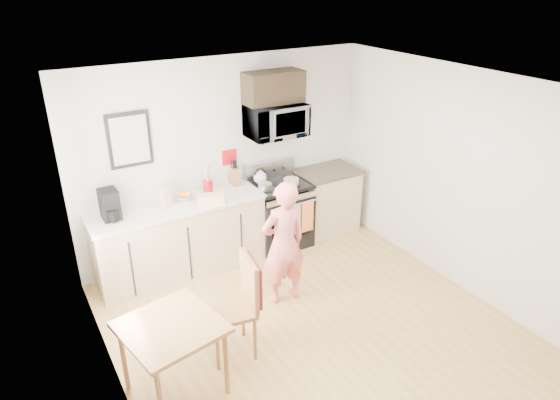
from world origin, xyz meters
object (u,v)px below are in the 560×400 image
person (284,243)px  chair (244,293)px  microwave (275,120)px  dining_table (171,333)px  range (280,215)px  cake (291,182)px

person → chair: bearing=36.7°
microwave → person: bearing=-116.6°
person → dining_table: person is taller
range → dining_table: 2.89m
chair → cake: chair is taller
person → dining_table: bearing=26.7°
range → cake: range is taller
range → microwave: 1.33m
microwave → person: microwave is taller
dining_table → chair: bearing=13.3°
dining_table → chair: chair is taller
microwave → dining_table: 3.15m
person → dining_table: (-1.57, -0.72, -0.08)m
microwave → dining_table: size_ratio=0.93×
cake → person: bearing=-125.5°
microwave → dining_table: (-2.20, -1.97, -1.10)m
range → chair: range is taller
microwave → dining_table: bearing=-138.1°
range → dining_table: bearing=-139.7°
person → dining_table: 1.73m
microwave → range: bearing=-89.9°
chair → cake: 2.18m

